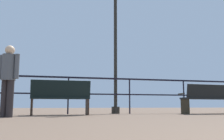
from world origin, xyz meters
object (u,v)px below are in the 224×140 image
Objects in this scene: bench_near_left at (61,96)px; bench_near_right at (209,97)px; person_by_bench at (8,75)px; lamppost_center at (115,45)px.

bench_near_right is (4.55, 0.00, 0.01)m from bench_near_left.
bench_near_right is 1.12× the size of person_by_bench.
lamppost_center reaches higher than person_by_bench.
bench_near_left is 0.97× the size of person_by_bench.
bench_near_left is at bearing -151.44° from lamppost_center.
lamppost_center is at bearing 28.56° from bench_near_left.
lamppost_center is at bearing 32.28° from person_by_bench.
person_by_bench is (-5.75, -0.92, 0.39)m from bench_near_right.
bench_near_left is 0.86× the size of bench_near_right.
person_by_bench reaches higher than bench_near_right.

